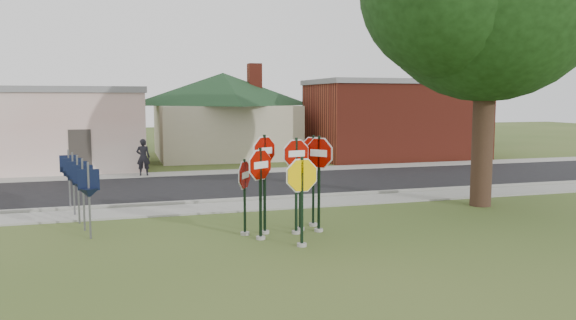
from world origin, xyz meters
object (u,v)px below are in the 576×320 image
object	(u,v)px
stop_sign_center	(296,172)
pedestrian	(143,157)
stop_sign_yellow	(302,189)
stop_sign_left	(260,180)

from	to	relation	value
stop_sign_center	pedestrian	distance (m)	13.10
stop_sign_yellow	pedestrian	xyz separation A→B (m)	(-3.23, 13.89, -0.52)
stop_sign_center	pedestrian	size ratio (longest dim) A/B	1.58
pedestrian	stop_sign_left	bearing A→B (deg)	106.89
stop_sign_center	stop_sign_left	world-z (taller)	stop_sign_center
stop_sign_center	pedestrian	world-z (taller)	stop_sign_center
stop_sign_center	stop_sign_yellow	size ratio (longest dim) A/B	1.15
stop_sign_yellow	stop_sign_left	world-z (taller)	stop_sign_left
stop_sign_center	stop_sign_yellow	bearing A→B (deg)	-101.36
stop_sign_left	pedestrian	distance (m)	13.17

